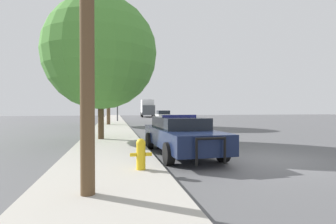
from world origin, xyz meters
name	(u,v)px	position (x,y,z in m)	size (l,w,h in m)	color
ground_plane	(264,160)	(0.00, 0.00, 0.00)	(110.00, 110.00, 0.00)	#565659
sidewalk_left	(108,164)	(-5.10, 0.00, 0.07)	(3.00, 110.00, 0.13)	#ADA89E
police_car	(181,134)	(-2.49, 1.51, 0.76)	(2.21, 5.39, 1.48)	#141E3D
fire_hydrant	(141,153)	(-4.25, -1.13, 0.56)	(0.57, 0.25, 0.81)	gold
utility_pole	(87,5)	(-5.41, -2.91, 3.62)	(1.40, 0.26, 6.77)	brown
traffic_light	(128,94)	(-3.16, 25.27, 3.55)	(3.28, 0.35, 4.85)	#424247
car_background_oncoming	(163,115)	(1.81, 27.69, 0.74)	(2.13, 4.24, 1.41)	silver
box_truck	(147,108)	(1.67, 43.93, 1.80)	(2.89, 7.91, 3.42)	#474C51
tree_sidewalk_near	(101,53)	(-5.58, 6.11, 4.58)	(5.81, 5.81, 7.36)	#4C3823
tree_sidewalk_mid	(108,71)	(-5.43, 18.48, 5.37)	(6.39, 6.39, 8.44)	brown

